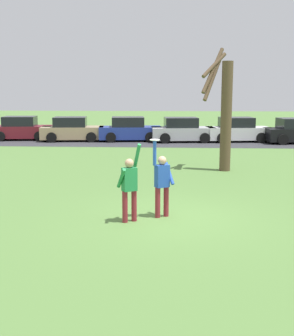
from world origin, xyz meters
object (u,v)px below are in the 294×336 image
object	(u,v)px
parked_car_tan	(72,130)
parked_car_white	(238,130)
person_defender	(129,185)
parked_car_blue	(130,130)
person_catcher	(162,181)
frisbee_disc	(155,140)
parked_car_silver	(182,131)
parked_car_maroon	(22,129)
bare_tree_tall	(224,110)

from	to	relation	value
parked_car_tan	parked_car_white	world-z (taller)	same
person_defender	parked_car_white	bearing A→B (deg)	42.96
parked_car_blue	person_defender	bearing A→B (deg)	-91.26
parked_car_tan	parked_car_blue	size ratio (longest dim) A/B	1.00
person_catcher	frisbee_disc	distance (m)	1.13
frisbee_disc	parked_car_tan	distance (m)	18.91
person_defender	frisbee_disc	world-z (taller)	frisbee_disc
frisbee_disc	parked_car_silver	size ratio (longest dim) A/B	0.06
parked_car_maroon	parked_car_blue	bearing A→B (deg)	-8.62
person_catcher	parked_car_silver	distance (m)	17.65
person_defender	frisbee_disc	distance (m)	1.33
parked_car_tan	parked_car_white	xyz separation A→B (m)	(10.94, 0.33, 0.00)
person_defender	bare_tree_tall	world-z (taller)	bare_tree_tall
person_catcher	parked_car_tan	size ratio (longest dim) A/B	0.48
parked_car_maroon	parked_car_tan	distance (m)	3.60
person_catcher	frisbee_disc	world-z (taller)	frisbee_disc
parked_car_tan	parked_car_silver	bearing A→B (deg)	-7.28
person_defender	parked_car_tan	bearing A→B (deg)	76.23
parked_car_blue	frisbee_disc	bearing A→B (deg)	-89.17
frisbee_disc	parked_car_tan	bearing A→B (deg)	109.59
person_defender	parked_car_blue	size ratio (longest dim) A/B	0.48
parked_car_tan	parked_car_white	distance (m)	10.95
frisbee_disc	parked_car_white	xyz separation A→B (m)	(4.62, 18.10, -1.37)
person_defender	parked_car_blue	bearing A→B (deg)	64.63
bare_tree_tall	frisbee_disc	bearing A→B (deg)	-109.20
person_catcher	parked_car_white	bearing A→B (deg)	-135.01
parked_car_blue	parked_car_silver	xyz separation A→B (m)	(3.50, -0.29, 0.00)
person_defender	parked_car_white	xyz separation A→B (m)	(5.25, 18.48, -0.25)
frisbee_disc	person_catcher	bearing A→B (deg)	31.19
person_catcher	bare_tree_tall	size ratio (longest dim) A/B	0.41
person_catcher	parked_car_blue	size ratio (longest dim) A/B	0.48
parked_car_silver	parked_car_tan	bearing A→B (deg)	172.72
parked_car_silver	bare_tree_tall	size ratio (longest dim) A/B	0.84
parked_car_silver	person_defender	bearing A→B (deg)	-102.21
frisbee_disc	parked_car_maroon	size ratio (longest dim) A/B	0.06
parked_car_silver	parked_car_maroon	bearing A→B (deg)	170.37
parked_car_maroon	parked_car_white	distance (m)	14.51
frisbee_disc	bare_tree_tall	size ratio (longest dim) A/B	0.05
parked_car_silver	parked_car_white	world-z (taller)	same
parked_car_blue	parked_car_silver	size ratio (longest dim) A/B	1.00
person_defender	parked_car_blue	distance (m)	18.51
parked_car_tan	parked_car_silver	world-z (taller)	same
parked_car_tan	parked_car_silver	xyz separation A→B (m)	(7.32, -0.03, 0.00)
parked_car_blue	bare_tree_tall	world-z (taller)	bare_tree_tall
parked_car_maroon	parked_car_white	xyz separation A→B (m)	(14.51, -0.13, 0.00)
person_defender	person_catcher	bearing A→B (deg)	0.00
person_defender	parked_car_maroon	xyz separation A→B (m)	(-9.26, 18.61, -0.25)
parked_car_maroon	parked_car_blue	size ratio (longest dim) A/B	1.00
person_defender	parked_car_maroon	size ratio (longest dim) A/B	0.48
parked_car_maroon	parked_car_silver	xyz separation A→B (m)	(10.89, -0.48, 0.00)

